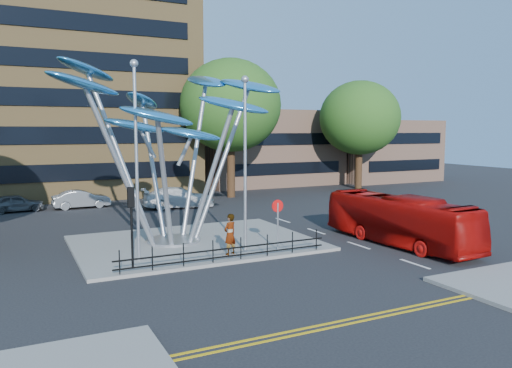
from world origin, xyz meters
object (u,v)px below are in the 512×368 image
tree_far (360,118)px  traffic_light_island (131,210)px  pedestrian (230,234)px  tree_right (231,106)px  red_bus (399,220)px  parked_car_right (179,198)px  street_lamp_right (245,148)px  parked_car_left (16,203)px  no_entry_sign_island (278,216)px  parked_car_mid (81,199)px  leaf_sculpture (169,112)px  street_lamp_left (136,143)px

tree_far → traffic_light_island: tree_far is taller
pedestrian → tree_right: bearing=-137.6°
red_bus → parked_car_right: red_bus is taller
street_lamp_right → tree_right: bearing=68.5°
tree_right → tree_far: tree_right is taller
tree_right → parked_car_left: size_ratio=3.18×
no_entry_sign_island → parked_car_right: 15.72m
no_entry_sign_island → parked_car_mid: (-6.72, 18.79, -1.12)m
parked_car_mid → tree_right: bearing=-89.2°
street_lamp_right → parked_car_left: 21.40m
red_bus → parked_car_left: bearing=128.5°
red_bus → parked_car_mid: red_bus is taller
street_lamp_right → parked_car_mid: size_ratio=1.98×
leaf_sculpture → no_entry_sign_island: 7.71m
traffic_light_island → parked_car_mid: size_ratio=0.82×
no_entry_sign_island → parked_car_left: (-11.22, 19.02, -1.17)m
street_lamp_right → traffic_light_island: 6.05m
tree_right → parked_car_left: bearing=-178.5°
traffic_light_island → red_bus: traffic_light_island is taller
tree_right → leaf_sculpture: tree_right is taller
no_entry_sign_island → pedestrian: no_entry_sign_island is taller
tree_far → pedestrian: size_ratio=5.62×
leaf_sculpture → parked_car_mid: size_ratio=3.03×
street_lamp_left → pedestrian: street_lamp_left is taller
leaf_sculpture → parked_car_right: leaf_sculpture is taller
parked_car_left → tree_far: bearing=-94.8°
parked_car_right → pedestrian: bearing=176.8°
parked_car_mid → street_lamp_right: bearing=-166.5°
leaf_sculpture → parked_car_mid: leaf_sculpture is taller
tree_right → street_lamp_left: tree_right is taller
tree_far → parked_car_right: bearing=-169.2°
leaf_sculpture → parked_car_mid: bearing=100.3°
tree_right → red_bus: 21.81m
red_bus → parked_car_right: bearing=108.4°
tree_far → leaf_sculpture: size_ratio=0.85×
traffic_light_island → pedestrian: (4.57, 0.20, -1.50)m
street_lamp_right → traffic_light_island: size_ratio=2.42×
no_entry_sign_island → street_lamp_left: bearing=171.4°
traffic_light_island → tree_right: bearing=56.3°
street_lamp_right → leaf_sculpture: bearing=124.9°
street_lamp_right → no_entry_sign_island: (1.50, -0.48, -3.28)m
tree_right → pedestrian: tree_right is taller
tree_right → tree_far: 14.03m
tree_far → parked_car_right: size_ratio=1.99×
parked_car_left → traffic_light_island: bearing=-173.1°
leaf_sculpture → parked_car_mid: (-2.65, 14.62, -6.18)m
leaf_sculpture → street_lamp_right: 4.83m
street_lamp_left → parked_car_left: (-4.72, 18.03, -4.71)m
tree_far → street_lamp_left: tree_far is taller
tree_right → red_bus: (0.50, -20.73, -6.75)m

